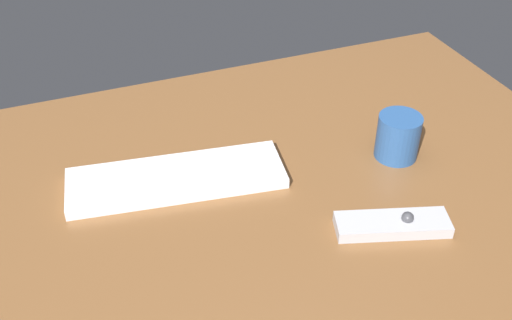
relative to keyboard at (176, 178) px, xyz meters
The scene contains 4 objects.
desk 9.19cm from the keyboard, 31.44° to the right, with size 140.00×84.00×2.00cm, color brown.
keyboard is the anchor object (origin of this frame).
media_remote 38.38cm from the keyboard, 39.57° to the right, with size 19.36×10.93×3.36cm.
coffee_mug 41.52cm from the keyboard, ahead, with size 8.05×8.05×8.59cm, color #28518C.
Camera 1 is at (-25.54, -81.20, 71.30)cm, focal length 43.50 mm.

